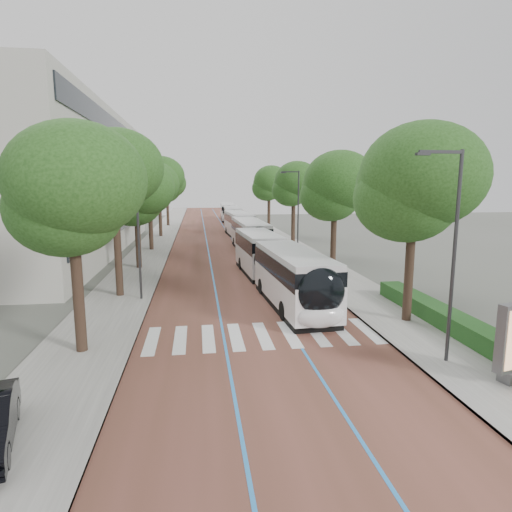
% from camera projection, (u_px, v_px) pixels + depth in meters
% --- Properties ---
extents(ground, '(160.00, 160.00, 0.00)m').
position_uv_depth(ground, '(262.00, 344.00, 18.65)').
color(ground, '#51544C').
rests_on(ground, ground).
extents(road, '(11.00, 140.00, 0.02)m').
position_uv_depth(road, '(218.00, 236.00, 57.73)').
color(road, brown).
rests_on(road, ground).
extents(sidewalk_left, '(4.00, 140.00, 0.12)m').
position_uv_depth(sidewalk_left, '(161.00, 236.00, 56.71)').
color(sidewalk_left, gray).
rests_on(sidewalk_left, ground).
extents(sidewalk_right, '(4.00, 140.00, 0.12)m').
position_uv_depth(sidewalk_right, '(272.00, 234.00, 58.73)').
color(sidewalk_right, gray).
rests_on(sidewalk_right, ground).
extents(kerb_left, '(0.20, 140.00, 0.14)m').
position_uv_depth(kerb_left, '(175.00, 236.00, 56.97)').
color(kerb_left, gray).
rests_on(kerb_left, ground).
extents(kerb_right, '(0.20, 140.00, 0.14)m').
position_uv_depth(kerb_right, '(259.00, 235.00, 58.47)').
color(kerb_right, gray).
rests_on(kerb_right, ground).
extents(zebra_crossing, '(10.55, 3.60, 0.01)m').
position_uv_depth(zebra_crossing, '(263.00, 335.00, 19.65)').
color(zebra_crossing, silver).
rests_on(zebra_crossing, ground).
extents(lane_line_left, '(0.12, 126.00, 0.01)m').
position_uv_depth(lane_line_left, '(206.00, 236.00, 57.51)').
color(lane_line_left, '#2A82D3').
rests_on(lane_line_left, road).
extents(lane_line_right, '(0.12, 126.00, 0.01)m').
position_uv_depth(lane_line_right, '(229.00, 235.00, 57.94)').
color(lane_line_right, '#2A82D3').
rests_on(lane_line_right, road).
extents(office_building, '(18.11, 40.00, 14.00)m').
position_uv_depth(office_building, '(25.00, 183.00, 42.23)').
color(office_building, '#B5B3A8').
rests_on(office_building, ground).
extents(hedge, '(1.20, 14.00, 0.80)m').
position_uv_depth(hedge, '(456.00, 323.00, 19.79)').
color(hedge, '#19481B').
rests_on(hedge, sidewalk_right).
extents(streetlight_near, '(1.82, 0.20, 8.00)m').
position_uv_depth(streetlight_near, '(451.00, 241.00, 15.81)').
color(streetlight_near, '#303032').
rests_on(streetlight_near, sidewalk_right).
extents(streetlight_far, '(1.82, 0.20, 8.00)m').
position_uv_depth(streetlight_far, '(296.00, 206.00, 40.24)').
color(streetlight_far, '#303032').
rests_on(streetlight_far, sidewalk_right).
extents(lamp_post_left, '(0.14, 0.14, 8.00)m').
position_uv_depth(lamp_post_left, '(138.00, 232.00, 24.96)').
color(lamp_post_left, '#303032').
rests_on(lamp_post_left, sidewalk_left).
extents(trees_left, '(6.10, 60.55, 9.90)m').
position_uv_depth(trees_left, '(148.00, 187.00, 42.99)').
color(trees_left, black).
rests_on(trees_left, ground).
extents(trees_right, '(5.95, 47.51, 9.24)m').
position_uv_depth(trees_right, '(317.00, 187.00, 36.98)').
color(trees_right, black).
rests_on(trees_right, ground).
extents(lead_bus, '(3.63, 18.51, 3.20)m').
position_uv_depth(lead_bus, '(277.00, 266.00, 27.79)').
color(lead_bus, black).
rests_on(lead_bus, ground).
extents(bus_queued_0, '(2.88, 12.47, 3.20)m').
position_uv_depth(bus_queued_0, '(250.00, 236.00, 43.71)').
color(bus_queued_0, white).
rests_on(bus_queued_0, ground).
extents(bus_queued_1, '(3.16, 12.51, 3.20)m').
position_uv_depth(bus_queued_1, '(239.00, 225.00, 55.81)').
color(bus_queued_1, white).
rests_on(bus_queued_1, ground).
extents(bus_queued_2, '(2.94, 12.48, 3.20)m').
position_uv_depth(bus_queued_2, '(233.00, 217.00, 68.63)').
color(bus_queued_2, white).
rests_on(bus_queued_2, ground).
extents(bus_queued_3, '(2.94, 12.48, 3.20)m').
position_uv_depth(bus_queued_3, '(228.00, 212.00, 82.20)').
color(bus_queued_3, white).
rests_on(bus_queued_3, ground).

